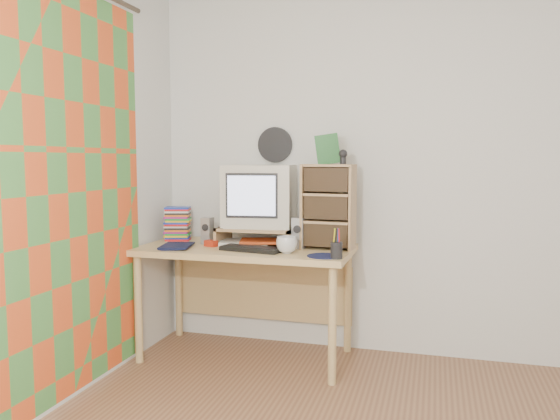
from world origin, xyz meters
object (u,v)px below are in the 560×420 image
Objects in this scene: diary at (162,244)px; cd_rack at (328,207)px; crt_monitor at (260,196)px; mug at (287,245)px; dvd_stack at (177,224)px; desk at (249,265)px; keyboard at (251,249)px.

cd_rack is at bearing 1.01° from diary.
crt_monitor is 3.37× the size of mug.
desk is at bearing -24.46° from dvd_stack.
cd_rack is at bearing 36.89° from keyboard.
keyboard is 3.03× the size of mug.
mug is at bearing -128.06° from cd_rack.
mug is at bearing -34.33° from desk.
keyboard is 0.72× the size of cd_rack.
mug is (0.89, -0.30, -0.07)m from dvd_stack.
mug is at bearing -11.28° from diary.
crt_monitor is at bearing 59.48° from desk.
dvd_stack is 1.04× the size of diary.
cd_rack is (0.54, 0.01, 0.41)m from desk.
dvd_stack is (-0.66, 0.29, 0.11)m from keyboard.
dvd_stack reaches higher than diary.
cd_rack reaches higher than crt_monitor.
crt_monitor is 1.91× the size of diary.
diary is at bearing -166.86° from keyboard.
dvd_stack is (-0.57, 0.08, 0.25)m from desk.
cd_rack is (0.49, -0.07, -0.06)m from crt_monitor.
cd_rack reaches higher than dvd_stack.
keyboard is at bearing -40.48° from dvd_stack.
cd_rack is at bearing -15.46° from crt_monitor.
desk is 0.68m from cd_rack.
desk is at bearing -174.56° from cd_rack.
desk is at bearing 122.83° from keyboard.
cd_rack reaches higher than mug.
crt_monitor is 0.81× the size of cd_rack.
cd_rack is (0.45, 0.23, 0.26)m from keyboard.
mug reaches higher than keyboard.
dvd_stack is 1.12m from cd_rack.
keyboard is 0.73m from dvd_stack.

